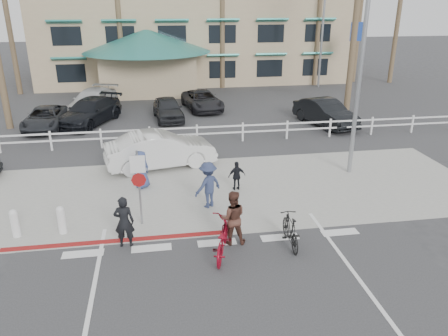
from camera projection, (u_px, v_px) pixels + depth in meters
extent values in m
plane|color=#333335|center=(220.00, 254.00, 12.91)|extent=(140.00, 140.00, 0.00)
cube|color=#333335|center=(232.00, 296.00, 11.07)|extent=(12.00, 16.00, 0.01)
cube|color=gray|center=(203.00, 191.00, 17.05)|extent=(22.00, 7.00, 0.01)
cube|color=#333335|center=(193.00, 157.00, 20.72)|extent=(40.00, 5.00, 0.01)
cube|color=#333335|center=(180.00, 109.00, 29.45)|extent=(50.00, 16.00, 0.01)
cube|color=maroon|center=(119.00, 241.00, 13.57)|extent=(7.00, 0.25, 0.02)
imported|color=maroon|center=(222.00, 238.00, 12.68)|extent=(1.27, 2.18, 1.08)
imported|color=black|center=(124.00, 222.00, 13.01)|extent=(0.62, 0.43, 1.64)
imported|color=black|center=(290.00, 230.00, 13.18)|extent=(0.53, 1.71, 1.02)
imported|color=#4D2C22|center=(232.00, 218.00, 13.18)|extent=(0.90, 0.73, 1.73)
imported|color=navy|center=(208.00, 185.00, 15.50)|extent=(1.27, 1.13, 1.71)
imported|color=black|center=(237.00, 176.00, 16.97)|extent=(0.72, 0.36, 1.17)
imported|color=navy|center=(142.00, 170.00, 17.11)|extent=(0.88, 0.86, 1.53)
imported|color=silver|center=(160.00, 150.00, 19.24)|extent=(5.05, 2.63, 1.59)
imported|color=#232529|center=(45.00, 118.00, 24.99)|extent=(2.07, 4.40, 1.22)
imported|color=black|center=(90.00, 112.00, 25.86)|extent=(3.99, 5.49, 1.48)
imported|color=black|center=(168.00, 109.00, 26.77)|extent=(1.97, 4.13, 1.36)
imported|color=black|center=(325.00, 113.00, 25.56)|extent=(2.77, 4.86, 1.52)
imported|color=#BDBDBD|center=(92.00, 101.00, 28.33)|extent=(3.47, 5.53, 1.49)
imported|color=black|center=(202.00, 100.00, 29.18)|extent=(2.74, 4.77, 1.25)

